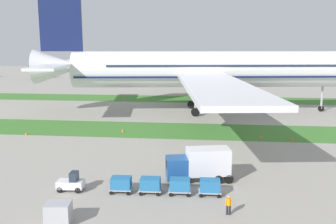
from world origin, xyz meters
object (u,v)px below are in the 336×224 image
object	(u,v)px
ground_crew_marshaller	(229,204)
taxiway_marker_0	(123,130)
baggage_tug	(71,183)
cargo_dolly_third	(180,185)
cargo_dolly_fourth	(210,186)
catering_truck	(200,163)
taxiway_marker_2	(292,138)
cargo_dolly_lead	(121,183)
cargo_dolly_second	(150,184)
uld_container_2	(58,213)
taxiway_marker_1	(261,136)
airliner	(205,69)
taxiway_marker_3	(26,133)

from	to	relation	value
ground_crew_marshaller	taxiway_marker_0	xyz separation A→B (m)	(-15.83, 28.44, -0.67)
baggage_tug	cargo_dolly_third	xyz separation A→B (m)	(10.82, 0.35, 0.10)
cargo_dolly_fourth	catering_truck	distance (m)	3.91
taxiway_marker_2	cargo_dolly_fourth	bearing A→B (deg)	-119.55
cargo_dolly_third	baggage_tug	bearing A→B (deg)	90.00
cargo_dolly_lead	cargo_dolly_second	xyz separation A→B (m)	(2.90, 0.09, 0.00)
uld_container_2	taxiway_marker_1	bearing A→B (deg)	56.13
cargo_dolly_third	cargo_dolly_fourth	bearing A→B (deg)	-90.00
cargo_dolly_third	uld_container_2	xyz separation A→B (m)	(-9.40, -7.03, -0.04)
baggage_tug	taxiway_marker_0	xyz separation A→B (m)	(-0.53, 24.83, -0.54)
airliner	ground_crew_marshaller	world-z (taller)	airliner
airliner	taxiway_marker_3	size ratio (longest dim) A/B	186.77
ground_crew_marshaller	taxiway_marker_2	xyz separation A→B (m)	(10.89, 26.06, -0.68)
taxiway_marker_1	taxiway_marker_3	size ratio (longest dim) A/B	1.08
catering_truck	taxiway_marker_3	size ratio (longest dim) A/B	15.68
cargo_dolly_third	taxiway_marker_3	size ratio (longest dim) A/B	4.84
cargo_dolly_fourth	taxiway_marker_2	distance (m)	25.30
cargo_dolly_third	catering_truck	size ratio (longest dim) A/B	0.31
taxiway_marker_0	taxiway_marker_1	xyz separation A→B (m)	(22.19, -1.37, -0.03)
cargo_dolly_lead	cargo_dolly_third	xyz separation A→B (m)	(5.80, 0.19, 0.00)
cargo_dolly_second	taxiway_marker_2	xyz separation A→B (m)	(18.27, 22.19, -0.65)
catering_truck	ground_crew_marshaller	distance (m)	8.17
uld_container_2	taxiway_marker_0	distance (m)	31.58
cargo_dolly_second	cargo_dolly_fourth	xyz separation A→B (m)	(5.80, 0.19, 0.00)
taxiway_marker_0	catering_truck	bearing A→B (deg)	-57.68
cargo_dolly_third	taxiway_marker_2	distance (m)	26.93
airliner	catering_truck	xyz separation A→B (m)	(-0.13, -40.16, -7.15)
taxiway_marker_2	taxiway_marker_0	bearing A→B (deg)	174.90
cargo_dolly_third	taxiway_marker_1	bearing A→B (deg)	-26.96
airliner	uld_container_2	xyz separation A→B (m)	(-11.33, -50.89, -8.23)
cargo_dolly_second	airliner	bearing A→B (deg)	-8.10
ground_crew_marshaller	taxiway_marker_3	bearing A→B (deg)	-34.07
catering_truck	ground_crew_marshaller	bearing A→B (deg)	-172.48
catering_truck	cargo_dolly_second	bearing A→B (deg)	117.11
baggage_tug	taxiway_marker_1	xyz separation A→B (m)	(21.66, 23.46, -0.56)
cargo_dolly_second	cargo_dolly_third	xyz separation A→B (m)	(2.90, 0.09, 0.00)
cargo_dolly_fourth	ground_crew_marshaller	bearing A→B (deg)	-160.50
cargo_dolly_fourth	taxiway_marker_0	bearing A→B (deg)	28.46
catering_truck	cargo_dolly_lead	bearing A→B (deg)	105.29
taxiway_marker_3	baggage_tug	bearing A→B (deg)	-54.01
cargo_dolly_second	taxiway_marker_0	world-z (taller)	cargo_dolly_second
cargo_dolly_second	catering_truck	world-z (taller)	catering_truck
catering_truck	taxiway_marker_1	distance (m)	21.48
taxiway_marker_2	cargo_dolly_lead	bearing A→B (deg)	-133.53
airliner	taxiway_marker_1	bearing A→B (deg)	15.24
cargo_dolly_third	uld_container_2	world-z (taller)	uld_container_2
uld_container_2	taxiway_marker_1	world-z (taller)	uld_container_2
cargo_dolly_second	cargo_dolly_third	bearing A→B (deg)	-90.00
catering_truck	taxiway_marker_0	distance (m)	24.65
cargo_dolly_second	cargo_dolly_fourth	size ratio (longest dim) A/B	1.00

